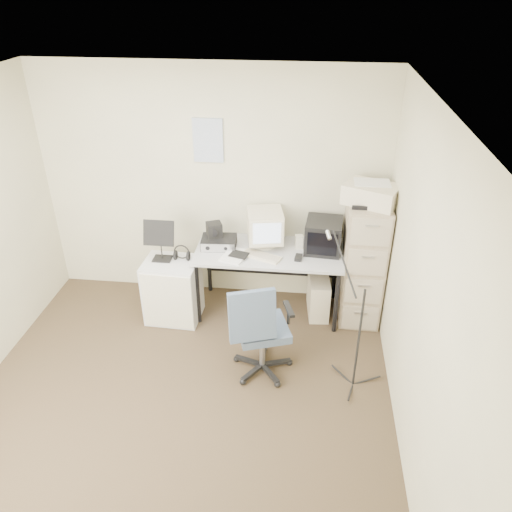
# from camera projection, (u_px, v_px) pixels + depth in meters

# --- Properties ---
(floor) EXTENTS (3.60, 3.60, 0.01)m
(floor) POSITION_uv_depth(u_px,v_px,m) (180.00, 404.00, 4.25)
(floor) COLOR #433420
(floor) RESTS_ON ground
(ceiling) EXTENTS (3.60, 3.60, 0.01)m
(ceiling) POSITION_uv_depth(u_px,v_px,m) (148.00, 107.00, 3.00)
(ceiling) COLOR white
(ceiling) RESTS_ON ground
(wall_back) EXTENTS (3.60, 0.02, 2.50)m
(wall_back) POSITION_uv_depth(u_px,v_px,m) (213.00, 187.00, 5.17)
(wall_back) COLOR beige
(wall_back) RESTS_ON ground
(wall_right) EXTENTS (0.02, 3.60, 2.50)m
(wall_right) POSITION_uv_depth(u_px,v_px,m) (420.00, 297.00, 3.45)
(wall_right) COLOR beige
(wall_right) RESTS_ON ground
(wall_calendar) EXTENTS (0.30, 0.02, 0.44)m
(wall_calendar) POSITION_uv_depth(u_px,v_px,m) (208.00, 140.00, 4.92)
(wall_calendar) COLOR white
(wall_calendar) RESTS_ON wall_back
(filing_cabinet) EXTENTS (0.40, 0.60, 1.30)m
(filing_cabinet) POSITION_uv_depth(u_px,v_px,m) (363.00, 261.00, 5.05)
(filing_cabinet) COLOR #907D59
(filing_cabinet) RESTS_ON floor
(printer) EXTENTS (0.58, 0.51, 0.19)m
(printer) POSITION_uv_depth(u_px,v_px,m) (372.00, 194.00, 4.65)
(printer) COLOR #EDE4C8
(printer) RESTS_ON filing_cabinet
(desk) EXTENTS (1.50, 0.70, 0.73)m
(desk) POSITION_uv_depth(u_px,v_px,m) (269.00, 281.00, 5.26)
(desk) COLOR #B5B5B5
(desk) RESTS_ON floor
(crt_monitor) EXTENTS (0.41, 0.43, 0.38)m
(crt_monitor) POSITION_uv_depth(u_px,v_px,m) (265.00, 229.00, 5.08)
(crt_monitor) COLOR #EDE4C8
(crt_monitor) RESTS_ON desk
(crt_tv) EXTENTS (0.38, 0.40, 0.32)m
(crt_tv) POSITION_uv_depth(u_px,v_px,m) (323.00, 235.00, 5.02)
(crt_tv) COLOR black
(crt_tv) RESTS_ON desk
(desk_speaker) EXTENTS (0.09, 0.09, 0.14)m
(desk_speaker) POSITION_uv_depth(u_px,v_px,m) (299.00, 242.00, 5.09)
(desk_speaker) COLOR beige
(desk_speaker) RESTS_ON desk
(keyboard) EXTENTS (0.42, 0.28, 0.02)m
(keyboard) POSITION_uv_depth(u_px,v_px,m) (261.00, 256.00, 4.95)
(keyboard) COLOR #EDE4C8
(keyboard) RESTS_ON desk
(mouse) EXTENTS (0.08, 0.12, 0.03)m
(mouse) POSITION_uv_depth(u_px,v_px,m) (298.00, 258.00, 4.92)
(mouse) COLOR black
(mouse) RESTS_ON desk
(radio_receiver) EXTENTS (0.37, 0.28, 0.10)m
(radio_receiver) POSITION_uv_depth(u_px,v_px,m) (219.00, 242.00, 5.12)
(radio_receiver) COLOR black
(radio_receiver) RESTS_ON desk
(radio_speaker) EXTENTS (0.19, 0.18, 0.15)m
(radio_speaker) POSITION_uv_depth(u_px,v_px,m) (214.00, 230.00, 5.10)
(radio_speaker) COLOR black
(radio_speaker) RESTS_ON radio_receiver
(papers) EXTENTS (0.30, 0.35, 0.02)m
(papers) POSITION_uv_depth(u_px,v_px,m) (235.00, 256.00, 4.97)
(papers) COLOR white
(papers) RESTS_ON desk
(pc_tower) EXTENTS (0.24, 0.47, 0.43)m
(pc_tower) POSITION_uv_depth(u_px,v_px,m) (318.00, 295.00, 5.29)
(pc_tower) COLOR #EDE4C8
(pc_tower) RESTS_ON floor
(office_chair) EXTENTS (0.71, 0.71, 0.98)m
(office_chair) POSITION_uv_depth(u_px,v_px,m) (262.00, 327.00, 4.38)
(office_chair) COLOR #445064
(office_chair) RESTS_ON floor
(side_cart) EXTENTS (0.56, 0.45, 0.67)m
(side_cart) POSITION_uv_depth(u_px,v_px,m) (173.00, 290.00, 5.16)
(side_cart) COLOR silver
(side_cart) RESTS_ON floor
(music_stand) EXTENTS (0.32, 0.19, 0.45)m
(music_stand) POSITION_uv_depth(u_px,v_px,m) (160.00, 240.00, 4.93)
(music_stand) COLOR black
(music_stand) RESTS_ON side_cart
(headphones) EXTENTS (0.22, 0.22, 0.03)m
(headphones) POSITION_uv_depth(u_px,v_px,m) (182.00, 255.00, 5.02)
(headphones) COLOR black
(headphones) RESTS_ON side_cart
(mic_stand) EXTENTS (0.03, 0.03, 1.33)m
(mic_stand) POSITION_uv_depth(u_px,v_px,m) (361.00, 325.00, 4.13)
(mic_stand) COLOR black
(mic_stand) RESTS_ON floor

